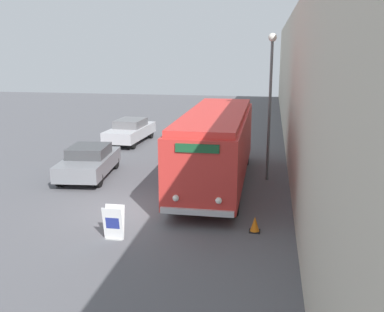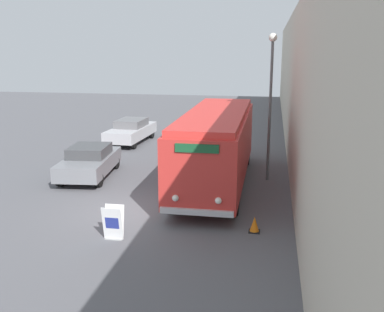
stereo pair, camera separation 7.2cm
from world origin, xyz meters
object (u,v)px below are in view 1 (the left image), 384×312
Objects in this scene: sign_board at (114,223)px; parked_car_near at (89,161)px; streetlamp at (271,87)px; parked_car_mid at (130,131)px; vintage_bus at (216,144)px; traffic_cone at (255,224)px.

sign_board is 0.24× the size of parked_car_near.
streetlamp is 8.76m from parked_car_near.
streetlamp is 1.33× the size of parked_car_mid.
vintage_bus is 5.91m from parked_car_near.
vintage_bus is 10.00m from parked_car_mid.
vintage_bus is at bearing -6.85° from parked_car_near.
vintage_bus is at bearing -47.83° from parked_car_mid.
traffic_cone is at bearing 17.19° from sign_board.
parked_car_mid is at bearing 129.01° from vintage_bus.
parked_car_near is at bearing 146.75° from traffic_cone.
vintage_bus is 6.81m from sign_board.
parked_car_mid is at bearing 105.49° from sign_board.
streetlamp is (4.59, 7.35, 3.61)m from sign_board.
streetlamp reaches higher than traffic_cone.
sign_board is 14.51m from parked_car_mid.
parked_car_near is 8.84× the size of traffic_cone.
sign_board is (-2.39, -6.25, -1.26)m from vintage_bus.
sign_board is 2.10× the size of traffic_cone.
streetlamp is at bearing 86.98° from traffic_cone.
vintage_bus is 1.58× the size of streetlamp.
streetlamp is at bearing -34.92° from parked_car_mid.
vintage_bus reaches higher than parked_car_near.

